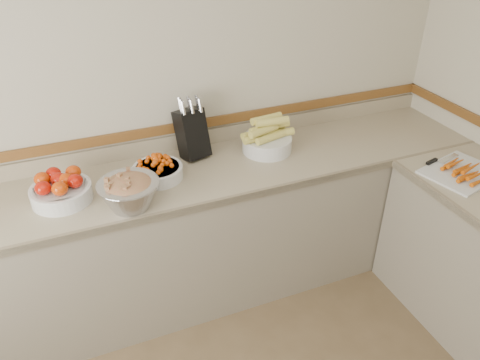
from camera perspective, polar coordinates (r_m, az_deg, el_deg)
name	(u,v)px	position (r m, az deg, el deg)	size (l,w,h in m)	color
back_wall	(141,93)	(2.80, -11.96, 10.36)	(4.00, 4.00, 0.00)	#BBB29A
counter_back	(168,240)	(2.94, -8.82, -7.29)	(4.00, 0.65, 1.08)	tan
knife_block	(192,132)	(2.83, -5.90, 5.80)	(0.20, 0.23, 0.39)	black
tomato_bowl	(61,189)	(2.61, -21.02, -1.03)	(0.32, 0.32, 0.15)	silver
cherry_tomato_bowl	(158,170)	(2.68, -10.02, 1.23)	(0.28, 0.28, 0.15)	silver
corn_bowl	(267,139)	(2.91, 3.32, 5.01)	(0.34, 0.31, 0.23)	silver
rhubarb_bowl	(129,192)	(2.44, -13.38, -1.42)	(0.32, 0.32, 0.18)	#B2B2BA
cutting_board	(462,171)	(2.98, 25.48, 0.95)	(0.49, 0.42, 0.06)	silver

